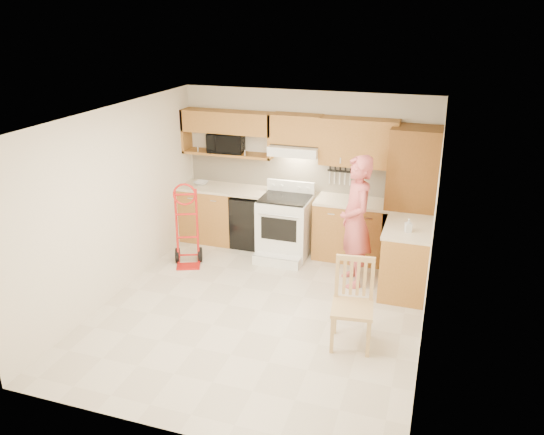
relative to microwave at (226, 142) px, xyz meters
The scene contains 28 objects.
floor 2.96m from the microwave, 58.41° to the right, with size 4.00×4.50×0.02m, color beige.
ceiling 2.60m from the microwave, 58.41° to the right, with size 4.00×4.50×0.02m, color white.
wall_back 1.35m from the microwave, ahead, with size 4.00×0.02×2.50m, color beige.
wall_front 4.55m from the microwave, 73.56° to the right, with size 4.00×0.02×2.50m, color beige.
wall_left 2.24m from the microwave, 109.25° to the right, with size 0.02×4.50×2.50m, color beige.
wall_right 3.92m from the microwave, 32.35° to the right, with size 0.02×4.50×2.50m, color beige.
backsplash 1.37m from the microwave, ahead, with size 3.92×0.03×0.55m, color beige.
lower_cab_left 1.23m from the microwave, 153.27° to the right, with size 0.90×0.60×0.90m, color #AC6E36.
dishwasher 1.32m from the microwave, 15.65° to the right, with size 0.60×0.60×0.85m, color black.
lower_cab_right 2.43m from the microwave, ahead, with size 1.14×0.60×0.90m, color #AC6E36.
countertop_left 0.74m from the microwave, 76.68° to the right, with size 1.50×0.63×0.04m, color beige.
countertop_right 2.24m from the microwave, ahead, with size 1.14×0.63×0.04m, color beige.
cab_return_right 3.35m from the microwave, 17.41° to the right, with size 0.60×1.00×0.90m, color #AC6E36.
countertop_return 3.21m from the microwave, 17.41° to the right, with size 0.63×1.00×0.04m, color beige.
pantry_tall 3.00m from the microwave, ahead, with size 0.70×0.60×2.10m, color brown.
upper_cab_left 0.33m from the microwave, ahead, with size 1.50×0.33×0.34m, color #AC6E36.
upper_shelf_mw 0.18m from the microwave, ahead, with size 1.50×0.33×0.04m, color #AC6E36.
upper_cab_center 1.20m from the microwave, ahead, with size 0.76×0.33×0.44m, color #AC6E36.
upper_cab_right 2.12m from the microwave, ahead, with size 1.14×0.33×0.70m, color #AC6E36.
range_hood 1.16m from the microwave, ahead, with size 0.76×0.46×0.14m, color white.
knife_strip 1.88m from the microwave, ahead, with size 0.40×0.05×0.29m, color black, non-canonical shape.
microwave is the anchor object (origin of this frame).
range 1.59m from the microwave, 20.89° to the right, with size 0.77×1.01×1.13m, color white, non-canonical shape.
person 2.57m from the microwave, 22.84° to the right, with size 0.67×0.44×1.85m, color #C95659.
hand_truck 1.58m from the microwave, 99.31° to the right, with size 0.46×0.42×1.16m, color red, non-canonical shape.
dining_chair 3.70m from the microwave, 44.41° to the right, with size 0.46×0.50×1.03m, color tan, non-canonical shape.
soap_bottle 3.25m from the microwave, 20.77° to the right, with size 0.08×0.08×0.18m, color white.
bowl 0.81m from the microwave, 161.84° to the right, with size 0.23×0.23×0.06m, color white.
Camera 1 is at (1.98, -5.61, 3.59)m, focal length 35.08 mm.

